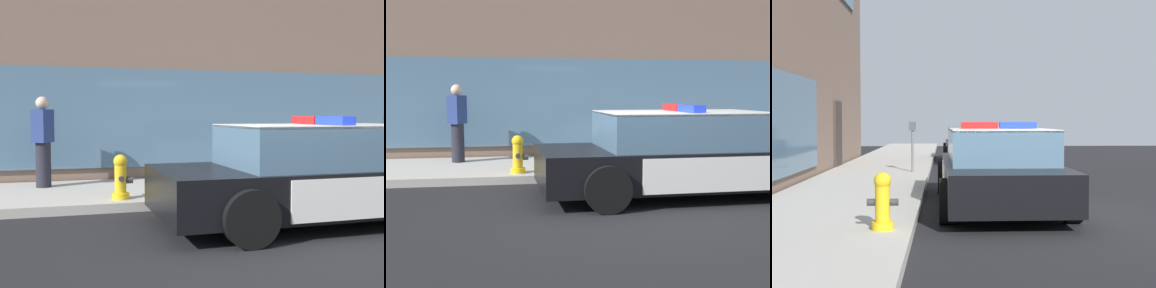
% 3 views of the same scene
% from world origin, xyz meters
% --- Properties ---
extents(ground, '(48.00, 48.00, 0.00)m').
position_xyz_m(ground, '(0.00, 0.00, 0.00)').
color(ground, black).
extents(sidewalk, '(48.00, 2.78, 0.15)m').
position_xyz_m(sidewalk, '(0.00, 3.50, 0.07)').
color(sidewalk, '#B2ADA3').
rests_on(sidewalk, ground).
extents(storefront_building, '(23.95, 9.68, 8.18)m').
position_xyz_m(storefront_building, '(1.07, 9.74, 4.09)').
color(storefront_building, '#7A6051').
rests_on(storefront_building, ground).
extents(police_cruiser, '(5.11, 2.16, 1.49)m').
position_xyz_m(police_cruiser, '(1.30, 0.77, 0.68)').
color(police_cruiser, black).
rests_on(police_cruiser, ground).
extents(fire_hydrant, '(0.34, 0.39, 0.73)m').
position_xyz_m(fire_hydrant, '(-1.45, 2.49, 0.50)').
color(fire_hydrant, gold).
rests_on(fire_hydrant, sidewalk).
extents(pedestrian_on_sidewalk, '(0.41, 0.47, 1.71)m').
position_xyz_m(pedestrian_on_sidewalk, '(-2.71, 4.14, 1.01)').
color(pedestrian_on_sidewalk, '#23232D').
rests_on(pedestrian_on_sidewalk, sidewalk).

